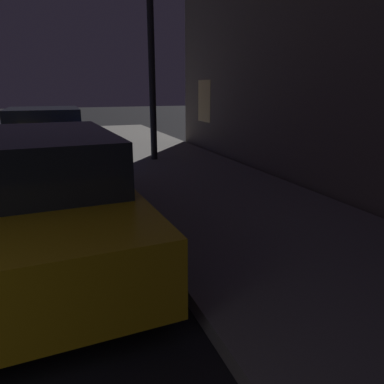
# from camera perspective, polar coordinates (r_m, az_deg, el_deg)

# --- Properties ---
(car_yellow_cab) EXTENTS (2.12, 4.45, 1.43)m
(car_yellow_cab) POSITION_cam_1_polar(r_m,az_deg,el_deg) (4.49, -22.20, -0.40)
(car_yellow_cab) COLOR gold
(car_yellow_cab) RESTS_ON ground
(car_blue) EXTENTS (2.16, 4.06, 1.43)m
(car_blue) POSITION_cam_1_polar(r_m,az_deg,el_deg) (9.90, -21.92, 7.93)
(car_blue) COLOR navy
(car_blue) RESTS_ON ground
(street_lamp) EXTENTS (0.44, 0.44, 5.35)m
(street_lamp) POSITION_cam_1_polar(r_m,az_deg,el_deg) (9.41, -6.58, 26.94)
(street_lamp) COLOR black
(street_lamp) RESTS_ON sidewalk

